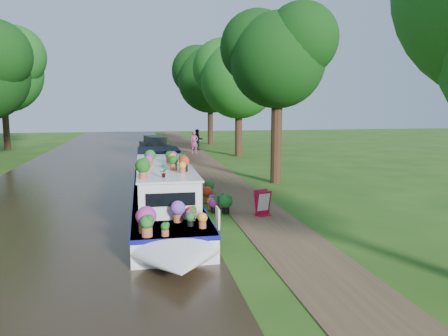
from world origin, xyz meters
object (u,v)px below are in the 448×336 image
second_boat (155,144)px  pedestrian_pink (194,142)px  pedestrian_dark (198,140)px  plant_boat (164,193)px  sandwich_board (263,204)px

second_boat → pedestrian_pink: pedestrian_pink is taller
second_boat → pedestrian_dark: bearing=-35.1°
second_boat → pedestrian_dark: pedestrian_dark is taller
pedestrian_dark → second_boat: bearing=149.7°
pedestrian_pink → pedestrian_dark: (0.60, 2.45, -0.00)m
plant_boat → sandwich_board: size_ratio=14.72×
second_boat → sandwich_board: size_ratio=7.05×
second_boat → sandwich_board: second_boat is taller
plant_boat → second_boat: (0.44, 24.52, -0.36)m
sandwich_board → pedestrian_dark: 23.51m
second_boat → pedestrian_pink: bearing=-64.2°
plant_boat → pedestrian_pink: bearing=80.1°
plant_boat → pedestrian_dark: bearing=79.7°
sandwich_board → pedestrian_dark: size_ratio=0.49×
pedestrian_pink → second_boat: bearing=112.9°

